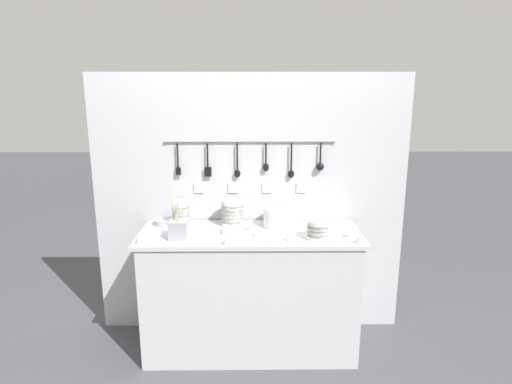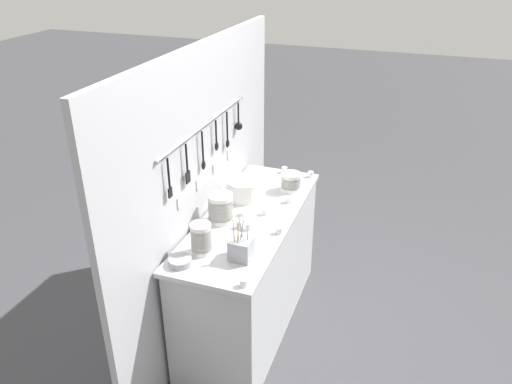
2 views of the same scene
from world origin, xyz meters
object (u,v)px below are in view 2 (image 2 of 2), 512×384
(bowl_stack_back_corner, at_px, (291,182))
(bowl_stack_short_front, at_px, (201,239))
(cup_back_left, at_px, (265,211))
(cup_front_right, at_px, (284,170))
(plate_stack, at_px, (244,189))
(cup_back_right, at_px, (288,200))
(steel_mixing_bowl, at_px, (180,262))
(cup_mid_row, at_px, (248,227))
(bowl_stack_tall_left, at_px, (221,208))
(cup_edge_far, at_px, (279,230))
(cup_front_left, at_px, (244,212))
(cup_beside_plates, at_px, (294,174))
(cup_by_caddy, at_px, (311,174))
(cup_centre, at_px, (244,283))
(cutlery_caddy, at_px, (241,249))
(cup_edge_near, at_px, (239,225))

(bowl_stack_back_corner, distance_m, bowl_stack_short_front, 0.96)
(bowl_stack_short_front, distance_m, cup_back_left, 0.58)
(bowl_stack_back_corner, bearing_deg, cup_front_right, 24.85)
(plate_stack, distance_m, cup_back_right, 0.31)
(bowl_stack_short_front, distance_m, cup_back_right, 0.80)
(steel_mixing_bowl, height_order, cup_mid_row, cup_mid_row)
(bowl_stack_tall_left, distance_m, cup_back_right, 0.51)
(cup_edge_far, height_order, cup_back_left, same)
(cup_back_right, bearing_deg, cup_front_left, 138.88)
(bowl_stack_back_corner, distance_m, cup_front_right, 0.30)
(bowl_stack_back_corner, height_order, cup_mid_row, bowl_stack_back_corner)
(steel_mixing_bowl, bearing_deg, cup_edge_far, -40.58)
(cup_beside_plates, bearing_deg, cup_by_caddy, -72.86)
(bowl_stack_short_front, bearing_deg, bowl_stack_back_corner, -15.89)
(cup_edge_far, height_order, cup_mid_row, same)
(cup_by_caddy, bearing_deg, cup_centre, 179.45)
(cup_back_right, bearing_deg, cup_edge_far, -171.84)
(cup_front_right, relative_size, cup_edge_far, 1.00)
(cutlery_caddy, bearing_deg, steel_mixing_bowl, 119.62)
(steel_mixing_bowl, xyz_separation_m, cutlery_caddy, (0.17, -0.30, 0.04))
(cup_edge_far, bearing_deg, cup_beside_plates, 9.03)
(cup_edge_far, height_order, cup_back_right, same)
(plate_stack, bearing_deg, cup_back_left, -129.29)
(cup_edge_near, height_order, cup_front_right, same)
(plate_stack, height_order, cup_back_right, plate_stack)
(cup_back_left, height_order, cup_by_caddy, same)
(bowl_stack_back_corner, distance_m, cutlery_caddy, 0.90)
(bowl_stack_tall_left, xyz_separation_m, cup_back_left, (0.17, -0.23, -0.07))
(bowl_stack_short_front, bearing_deg, cup_beside_plates, -11.20)
(bowl_stack_back_corner, relative_size, cup_front_left, 3.18)
(cup_front_right, bearing_deg, cup_beside_plates, -119.94)
(cup_back_left, bearing_deg, bowl_stack_short_front, 159.51)
(bowl_stack_back_corner, relative_size, cup_mid_row, 3.18)
(cup_front_right, bearing_deg, steel_mixing_bowl, 171.55)
(bowl_stack_back_corner, xyz_separation_m, cup_edge_far, (-0.58, -0.09, -0.04))
(cup_centre, relative_size, cup_by_caddy, 1.00)
(cup_edge_far, height_order, cup_by_caddy, same)
(cutlery_caddy, height_order, cup_back_left, cutlery_caddy)
(cutlery_caddy, distance_m, cup_mid_row, 0.31)
(cup_centre, distance_m, cup_edge_far, 0.55)
(cup_centre, distance_m, cup_by_caddy, 1.39)
(plate_stack, xyz_separation_m, cup_front_left, (-0.22, -0.08, -0.05))
(bowl_stack_tall_left, relative_size, cup_edge_near, 4.40)
(cup_edge_near, bearing_deg, cup_back_right, -24.94)
(steel_mixing_bowl, xyz_separation_m, cup_front_right, (1.35, -0.20, 0.00))
(cup_centre, bearing_deg, cup_by_caddy, -0.55)
(cutlery_caddy, height_order, cup_centre, cutlery_caddy)
(bowl_stack_short_front, relative_size, plate_stack, 0.79)
(cutlery_caddy, height_order, cup_back_right, cutlery_caddy)
(cup_by_caddy, distance_m, cup_mid_row, 0.88)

